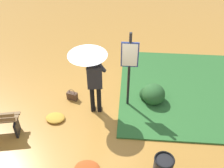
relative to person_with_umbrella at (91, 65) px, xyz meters
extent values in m
plane|color=#B27A33|center=(-0.15, 0.08, -1.55)|extent=(18.00, 18.00, 0.00)
cube|color=#2D662D|center=(-3.11, -1.04, -1.53)|extent=(4.80, 4.00, 0.05)
cylinder|color=black|center=(-0.17, -0.01, -1.12)|extent=(0.12, 0.12, 0.86)
cylinder|color=black|center=(0.01, -0.01, -1.12)|extent=(0.12, 0.12, 0.86)
cube|color=black|center=(-0.17, -0.05, -1.51)|extent=(0.14, 0.23, 0.08)
cube|color=black|center=(0.01, -0.05, -1.51)|extent=(0.14, 0.23, 0.08)
cube|color=#232328|center=(-0.08, -0.01, -0.37)|extent=(0.41, 0.29, 0.64)
sphere|color=#8C664C|center=(-0.08, -0.01, 0.09)|extent=(0.20, 0.20, 0.20)
ellipsoid|color=black|center=(-0.08, -0.01, 0.12)|extent=(0.20, 0.20, 0.15)
cylinder|color=#232328|center=(-0.29, -0.04, -0.16)|extent=(0.18, 0.13, 0.18)
cylinder|color=#232328|center=(-0.25, -0.05, -0.07)|extent=(0.24, 0.11, 0.33)
cube|color=black|center=(-0.17, -0.03, 0.07)|extent=(0.07, 0.03, 0.14)
cylinder|color=#232328|center=(0.08, -0.01, -0.13)|extent=(0.11, 0.10, 0.09)
cylinder|color=#232328|center=(0.07, 0.00, -0.04)|extent=(0.10, 0.09, 0.23)
cylinder|color=#A5A5AD|center=(0.06, 0.01, 0.27)|extent=(0.02, 0.02, 0.41)
cone|color=silver|center=(0.06, 0.01, 0.37)|extent=(0.96, 0.96, 0.16)
sphere|color=#A5A5AD|center=(0.06, 0.01, 0.48)|extent=(0.02, 0.02, 0.02)
cylinder|color=black|center=(-0.94, -0.30, -0.40)|extent=(0.07, 0.07, 2.30)
cube|color=navy|center=(-0.94, -0.29, 0.15)|extent=(0.44, 0.04, 0.70)
cube|color=silver|center=(-0.94, -0.27, 0.15)|extent=(0.38, 0.01, 0.64)
cube|color=#4C3323|center=(0.67, -0.41, -1.43)|extent=(0.33, 0.22, 0.24)
torus|color=#4C3323|center=(0.67, -0.41, -1.27)|extent=(0.18, 0.07, 0.18)
cube|color=black|center=(1.80, 0.97, -1.33)|extent=(0.13, 0.36, 0.44)
torus|color=black|center=(-1.73, 2.08, -0.74)|extent=(0.42, 0.42, 0.04)
ellipsoid|color=#285628|center=(-1.66, -0.48, -1.26)|extent=(0.65, 0.65, 0.59)
ellipsoid|color=#1E421E|center=(-1.47, -0.57, -1.36)|extent=(0.39, 0.39, 0.39)
ellipsoid|color=gold|center=(0.97, 0.43, -1.50)|extent=(0.51, 0.41, 0.11)
camera|label=1|loc=(-0.94, 5.35, 3.80)|focal=43.47mm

